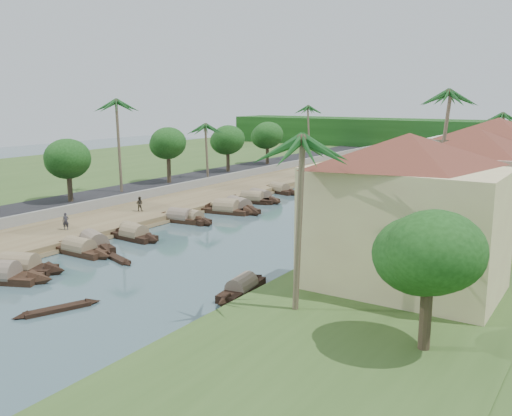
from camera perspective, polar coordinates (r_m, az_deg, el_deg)
The scene contains 45 objects.
ground at distance 50.25m, azimuth -5.99°, elevation -4.71°, with size 220.00×220.00×0.00m, color #3D565C.
left_bank at distance 75.14m, azimuth -6.03°, elevation 0.92°, with size 10.00×180.00×0.80m, color brown.
right_bank at distance 60.18m, azimuth 21.01°, elevation -2.15°, with size 16.00×180.00×1.20m, color #334E1F.
road at distance 80.62m, azimuth -10.76°, elevation 1.71°, with size 8.00×180.00×1.40m, color black.
retaining_wall at distance 77.65m, azimuth -8.47°, elevation 1.91°, with size 0.40×180.00×1.10m, color slate.
far_left_fill at distance 100.54m, azimuth -21.84°, elevation 2.94°, with size 45.00×220.00×1.35m, color #334E1F.
treeline at distance 141.27m, azimuth 20.34°, elevation 6.56°, with size 120.00×14.00×8.00m.
bridge at distance 114.38m, azimuth 17.17°, elevation 4.68°, with size 28.00×4.00×2.40m.
building_near at distance 38.11m, azimuth 14.72°, elevation -0.28°, with size 14.85×14.85×10.20m.
building_mid at distance 53.20m, azimuth 21.13°, elevation 2.24°, with size 14.11×14.11×9.70m.
building_far at distance 67.01m, azimuth 22.78°, elevation 4.04°, with size 15.59×15.59×10.20m.
sampan_1 at distance 48.81m, azimuth -22.58°, elevation -5.50°, with size 8.03×4.82×2.35m.
sampan_2 at distance 52.62m, azimuth -17.25°, elevation -3.97°, with size 7.91×1.88×2.10m.
sampan_3 at distance 54.35m, azimuth -15.88°, elevation -3.41°, with size 8.34×4.76×2.24m.
sampan_4 at distance 58.20m, azimuth -12.37°, elevation -2.30°, with size 6.42×2.74×1.84m.
sampan_5 at distance 56.56m, azimuth -12.10°, elevation -2.67°, with size 6.89×2.16×2.18m.
sampan_6 at distance 63.51m, azimuth -7.57°, elevation -1.00°, with size 7.49×2.50×2.20m.
sampan_7 at distance 63.25m, azimuth -6.42°, elevation -1.02°, with size 7.29×3.17×1.94m.
sampan_8 at distance 67.63m, azimuth -2.97°, elevation -0.16°, with size 8.16×3.21×2.44m.
sampan_9 at distance 69.30m, azimuth -1.77°, elevation 0.13°, with size 9.54×5.64×2.40m.
sampan_10 at distance 68.94m, azimuth -2.74°, elevation 0.06°, with size 8.08×3.84×2.19m.
sampan_11 at distance 74.09m, azimuth -0.39°, elevation 0.85°, with size 8.20×3.92×2.29m.
sampan_12 at distance 75.91m, azimuth 0.40°, elevation 1.10°, with size 8.86×4.68×2.12m.
sampan_13 at distance 81.70m, azimuth 2.34°, elevation 1.82°, with size 7.95×3.67×2.15m.
sampan_14 at distance 40.52m, azimuth -1.44°, elevation -8.00°, with size 2.24×7.26×1.79m.
sampan_15 at distance 53.38m, azimuth 9.38°, elevation -3.40°, with size 3.84×7.17×1.95m.
sampan_16 at distance 68.27m, azimuth 14.89°, elevation -0.43°, with size 4.49×7.17×1.85m.
canoe_0 at distance 39.63m, azimuth -19.21°, elevation -9.56°, with size 2.89×5.62×0.76m.
canoe_1 at distance 49.91m, azimuth -13.69°, elevation -4.97°, with size 4.84×2.25×0.78m.
canoe_2 at distance 73.48m, azimuth -0.45°, elevation 0.52°, with size 6.16×2.21×0.89m.
palm_0 at distance 32.36m, azimuth 4.29°, elevation 6.53°, with size 3.20×3.20×11.70m.
palm_1 at distance 45.07m, azimuth 14.10°, elevation 6.25°, with size 3.20×3.20×10.64m.
palm_2 at distance 59.80m, azimuth 18.13°, elevation 10.65°, with size 3.20×3.20×14.42m.
palm_3 at distance 75.90m, azimuth 21.97°, elevation 7.88°, with size 3.20×3.20×10.96m.
palm_5 at distance 75.34m, azimuth -13.70°, elevation 10.13°, with size 3.20×3.20×13.18m.
palm_6 at distance 85.94m, azimuth -4.95°, elevation 8.14°, with size 3.20×3.20×9.52m.
palm_7 at distance 95.93m, azimuth 23.12°, elevation 8.51°, with size 3.20×3.20×11.26m.
palm_8 at distance 110.78m, azimuth 5.43°, elevation 9.93°, with size 3.20×3.20×11.76m.
tree_2 at distance 70.31m, azimuth -18.28°, elevation 4.61°, with size 5.29×5.29×7.19m.
tree_3 at distance 82.40m, azimuth -8.78°, elevation 6.35°, with size 5.05×5.05×7.70m.
tree_4 at distance 93.85m, azimuth -2.84°, elevation 6.75°, with size 5.37×5.37×7.34m.
tree_5 at distance 104.14m, azimuth 1.15°, elevation 7.22°, with size 5.48×5.48×7.43m.
tree_7 at distance 29.09m, azimuth 16.93°, elevation -4.51°, with size 4.84×4.84×6.96m.
person_near at distance 58.66m, azimuth -18.49°, elevation -1.27°, with size 0.62×0.40×1.69m, color #2B2A33.
person_far at distance 66.00m, azimuth -11.57°, elevation 0.42°, with size 0.81×0.63×1.67m, color #383227.
Camera 1 is at (30.35, -37.63, 13.73)m, focal length 40.00 mm.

